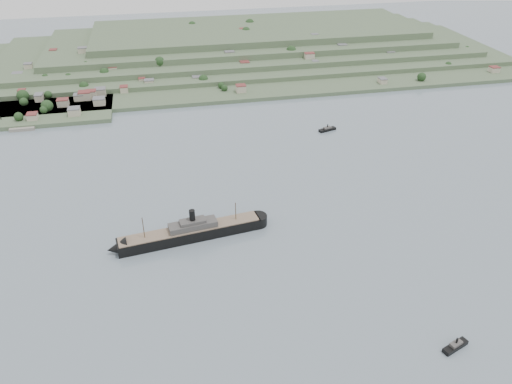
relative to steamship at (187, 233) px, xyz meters
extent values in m
plane|color=slate|center=(71.07, -4.55, -4.59)|extent=(1400.00, 1400.00, 0.00)
cube|color=#3F5438|center=(71.07, 355.45, -2.59)|extent=(760.00, 260.00, 4.00)
cube|color=#3F5438|center=(91.07, 380.45, 1.91)|extent=(680.00, 220.00, 5.00)
cube|color=#3F5438|center=(106.07, 395.45, 7.41)|extent=(600.00, 200.00, 6.00)
cube|color=#3F5438|center=(121.07, 410.45, 13.91)|extent=(520.00, 180.00, 7.00)
cube|color=#3F5438|center=(136.07, 425.45, 21.41)|extent=(440.00, 160.00, 8.00)
cube|color=#3F5438|center=(-128.93, 245.45, -2.59)|extent=(150.00, 90.00, 4.00)
cube|color=gray|center=(-133.93, 203.45, -3.19)|extent=(22.00, 14.00, 2.80)
cube|color=black|center=(2.39, 0.33, -1.04)|extent=(92.04, 24.39, 7.10)
cone|color=black|center=(-42.81, -5.84, -1.04)|extent=(13.70, 13.70, 12.16)
cylinder|color=black|center=(47.59, 6.49, -1.04)|extent=(12.16, 12.16, 7.10)
cube|color=#735F4C|center=(2.39, 0.33, 2.81)|extent=(89.90, 23.11, 0.61)
cube|color=#44413F|center=(4.40, 0.60, 5.04)|extent=(31.37, 13.15, 4.05)
cube|color=#44413F|center=(4.40, 0.60, 7.78)|extent=(17.03, 9.22, 2.53)
cylinder|color=black|center=(4.40, 0.60, 11.63)|extent=(3.65, 3.65, 9.12)
cylinder|color=#42301E|center=(-25.73, -3.51, 9.61)|extent=(0.51, 0.51, 16.22)
cylinder|color=#42301E|center=(32.53, 4.44, 8.59)|extent=(0.51, 0.51, 14.19)
cube|color=black|center=(119.36, -115.59, -3.42)|extent=(15.05, 8.72, 2.34)
cube|color=#44413F|center=(119.36, -115.59, -1.67)|extent=(7.25, 5.20, 1.75)
cylinder|color=black|center=(119.36, -115.59, 0.28)|extent=(0.97, 0.97, 3.41)
cube|color=black|center=(-155.77, 220.45, -3.48)|extent=(17.24, 8.12, 2.22)
cube|color=#44413F|center=(-155.77, 220.45, -1.81)|extent=(8.11, 5.23, 1.66)
cylinder|color=black|center=(-155.77, 220.45, 0.03)|extent=(0.92, 0.92, 3.23)
cube|color=black|center=(141.86, 140.57, -3.47)|extent=(17.44, 9.26, 2.24)
cube|color=#44413F|center=(141.86, 140.57, -1.78)|extent=(8.31, 5.74, 1.68)
cylinder|color=black|center=(141.86, 140.57, 0.08)|extent=(0.93, 0.93, 3.27)
camera|label=1|loc=(-9.75, -259.53, 185.99)|focal=35.00mm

